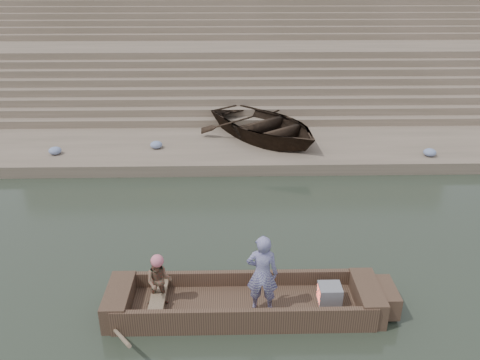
{
  "coord_description": "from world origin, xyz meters",
  "views": [
    {
      "loc": [
        -0.38,
        -8.68,
        6.68
      ],
      "look_at": [
        -0.13,
        2.7,
        1.4
      ],
      "focal_mm": 35.8,
      "sensor_mm": 36.0,
      "label": 1
    }
  ],
  "objects_px": {
    "main_rowboat": "(244,307)",
    "rowing_man": "(159,281)",
    "standing_man": "(262,274)",
    "television": "(329,294)",
    "beached_rowboat": "(265,125)"
  },
  "relations": [
    {
      "from": "main_rowboat",
      "to": "rowing_man",
      "type": "relative_size",
      "value": 4.53
    },
    {
      "from": "rowing_man",
      "to": "beached_rowboat",
      "type": "bearing_deg",
      "value": 71.37
    },
    {
      "from": "television",
      "to": "beached_rowboat",
      "type": "bearing_deg",
      "value": 94.07
    },
    {
      "from": "main_rowboat",
      "to": "standing_man",
      "type": "relative_size",
      "value": 2.92
    },
    {
      "from": "standing_man",
      "to": "rowing_man",
      "type": "xyz_separation_m",
      "value": [
        -2.07,
        0.21,
        -0.3
      ]
    },
    {
      "from": "rowing_man",
      "to": "television",
      "type": "height_order",
      "value": "rowing_man"
    },
    {
      "from": "standing_man",
      "to": "beached_rowboat",
      "type": "relative_size",
      "value": 0.33
    },
    {
      "from": "rowing_man",
      "to": "beached_rowboat",
      "type": "relative_size",
      "value": 0.22
    },
    {
      "from": "television",
      "to": "beached_rowboat",
      "type": "height_order",
      "value": "beached_rowboat"
    },
    {
      "from": "main_rowboat",
      "to": "standing_man",
      "type": "xyz_separation_m",
      "value": [
        0.35,
        -0.18,
        0.97
      ]
    },
    {
      "from": "television",
      "to": "beached_rowboat",
      "type": "xyz_separation_m",
      "value": [
        -0.67,
        9.42,
        0.51
      ]
    },
    {
      "from": "main_rowboat",
      "to": "beached_rowboat",
      "type": "height_order",
      "value": "beached_rowboat"
    },
    {
      "from": "main_rowboat",
      "to": "rowing_man",
      "type": "bearing_deg",
      "value": 178.83
    },
    {
      "from": "television",
      "to": "beached_rowboat",
      "type": "distance_m",
      "value": 9.46
    },
    {
      "from": "standing_man",
      "to": "television",
      "type": "distance_m",
      "value": 1.56
    }
  ]
}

